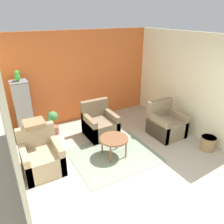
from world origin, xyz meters
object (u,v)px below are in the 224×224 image
(coffee_table, at_px, (114,140))
(armchair_right, at_px, (166,125))
(armchair_left, at_px, (42,158))
(parrot, at_px, (17,76))
(armchair_middle, at_px, (100,125))
(wicker_basket, at_px, (208,143))
(potted_plant, at_px, (53,121))
(birdcage, at_px, (24,112))

(coffee_table, distance_m, armchair_right, 1.71)
(armchair_left, distance_m, parrot, 2.07)
(armchair_middle, height_order, wicker_basket, armchair_middle)
(parrot, bearing_deg, armchair_right, -27.39)
(armchair_middle, relative_size, potted_plant, 1.37)
(armchair_left, relative_size, parrot, 3.39)
(armchair_left, height_order, birdcage, birdcage)
(armchair_left, bearing_deg, coffee_table, -11.02)
(armchair_right, xyz_separation_m, potted_plant, (-2.60, 1.53, 0.08))
(birdcage, height_order, potted_plant, birdcage)
(armchair_left, height_order, armchair_right, same)
(armchair_left, relative_size, armchair_middle, 1.00)
(birdcage, xyz_separation_m, parrot, (-0.00, 0.00, 0.94))
(armchair_middle, bearing_deg, armchair_left, -157.03)
(birdcage, relative_size, wicker_basket, 4.43)
(armchair_right, height_order, potted_plant, armchair_right)
(wicker_basket, bearing_deg, coffee_table, 157.03)
(armchair_middle, bearing_deg, potted_plant, 148.17)
(coffee_table, height_order, armchair_left, armchair_left)
(potted_plant, bearing_deg, wicker_basket, -40.56)
(armchair_left, xyz_separation_m, potted_plant, (0.63, 1.38, 0.08))
(armchair_left, bearing_deg, potted_plant, 65.34)
(coffee_table, xyz_separation_m, potted_plant, (-0.91, 1.68, -0.05))
(birdcage, distance_m, potted_plant, 0.77)
(armchair_left, bearing_deg, armchair_right, -2.53)
(birdcage, relative_size, potted_plant, 2.33)
(armchair_right, xyz_separation_m, birdcage, (-3.27, 1.69, 0.43))
(armchair_left, relative_size, armchair_right, 1.00)
(armchair_middle, xyz_separation_m, parrot, (-1.73, 0.83, 1.37))
(armchair_middle, bearing_deg, birdcage, 154.43)
(armchair_middle, relative_size, parrot, 3.39)
(birdcage, bearing_deg, parrot, 90.00)
(coffee_table, distance_m, armchair_middle, 1.04)
(coffee_table, relative_size, birdcage, 0.42)
(coffee_table, distance_m, parrot, 2.72)
(armchair_middle, height_order, birdcage, birdcage)
(potted_plant, xyz_separation_m, wicker_basket, (3.00, -2.57, -0.19))
(potted_plant, bearing_deg, parrot, 165.79)
(potted_plant, bearing_deg, armchair_right, -30.36)
(armchair_left, bearing_deg, wicker_basket, -18.09)
(coffee_table, bearing_deg, parrot, 130.32)
(coffee_table, relative_size, armchair_right, 0.71)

